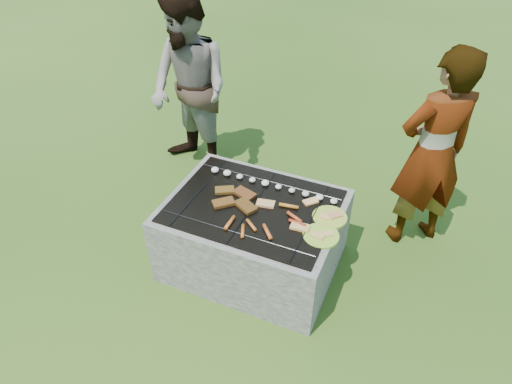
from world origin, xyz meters
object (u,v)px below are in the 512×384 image
at_px(plate_near, 321,236).
at_px(cook, 432,154).
at_px(bystander, 190,90).
at_px(plate_far, 330,217).
at_px(fire_pit, 253,237).

height_order(plate_near, cook, cook).
bearing_deg(cook, bystander, -41.34).
relative_size(plate_far, cook, 0.15).
distance_m(plate_near, bystander, 2.02).
bearing_deg(plate_far, cook, 52.70).
distance_m(plate_far, bystander, 1.91).
height_order(fire_pit, bystander, bystander).
bearing_deg(cook, plate_far, 15.46).
bearing_deg(bystander, plate_near, -11.18).
distance_m(fire_pit, plate_far, 0.66).
distance_m(plate_far, plate_near, 0.21).
height_order(plate_far, cook, cook).
bearing_deg(cook, plate_near, 22.02).
height_order(fire_pit, plate_far, plate_far).
bearing_deg(plate_near, bystander, 145.95).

